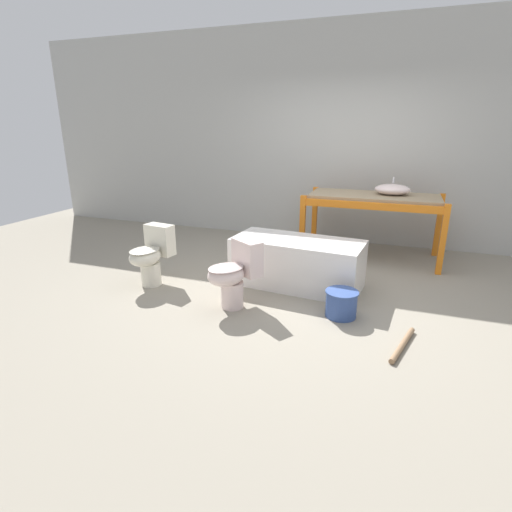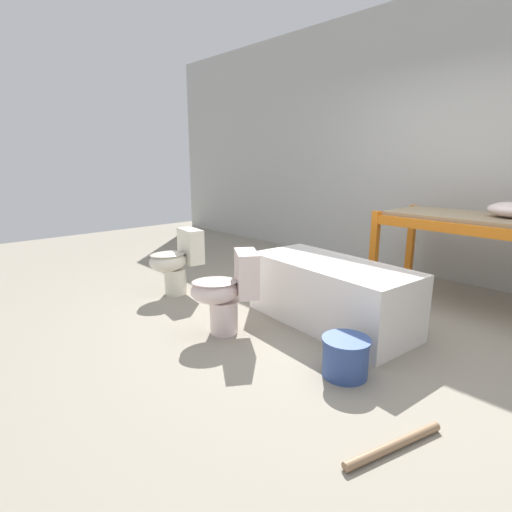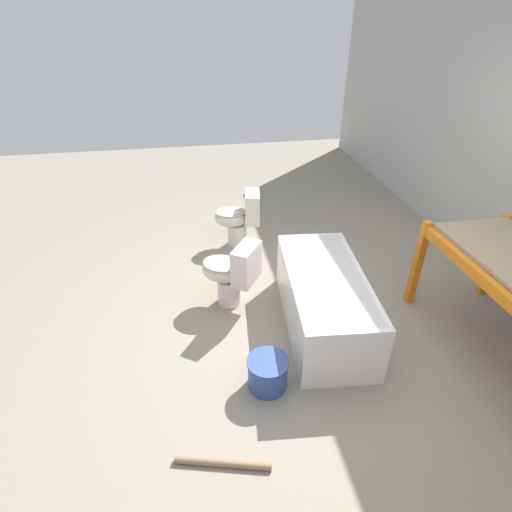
{
  "view_description": "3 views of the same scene",
  "coord_description": "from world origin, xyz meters",
  "px_view_note": "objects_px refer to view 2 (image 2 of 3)",
  "views": [
    {
      "loc": [
        0.84,
        -4.19,
        1.77
      ],
      "look_at": [
        -0.49,
        -0.51,
        0.48
      ],
      "focal_mm": 28.0,
      "sensor_mm": 36.0,
      "label": 1
    },
    {
      "loc": [
        1.78,
        -2.65,
        1.39
      ],
      "look_at": [
        -0.65,
        -0.42,
        0.59
      ],
      "focal_mm": 28.0,
      "sensor_mm": 36.0,
      "label": 2
    },
    {
      "loc": [
        2.46,
        -1.06,
        2.47
      ],
      "look_at": [
        -0.56,
        -0.53,
        0.56
      ],
      "focal_mm": 28.0,
      "sensor_mm": 36.0,
      "label": 3
    }
  ],
  "objects_px": {
    "toilet_far": "(177,261)",
    "toilet_near": "(227,291)",
    "bathtub_main": "(331,289)",
    "bucket_white": "(345,356)"
  },
  "relations": [
    {
      "from": "bathtub_main",
      "to": "toilet_far",
      "type": "xyz_separation_m",
      "value": [
        -1.58,
        -0.54,
        0.04
      ]
    },
    {
      "from": "toilet_far",
      "to": "bucket_white",
      "type": "xyz_separation_m",
      "value": [
        2.18,
        -0.09,
        -0.22
      ]
    },
    {
      "from": "toilet_far",
      "to": "bucket_white",
      "type": "height_order",
      "value": "toilet_far"
    },
    {
      "from": "toilet_near",
      "to": "toilet_far",
      "type": "relative_size",
      "value": 1.0
    },
    {
      "from": "toilet_near",
      "to": "toilet_far",
      "type": "height_order",
      "value": "same"
    },
    {
      "from": "bathtub_main",
      "to": "toilet_far",
      "type": "bearing_deg",
      "value": -155.82
    },
    {
      "from": "bathtub_main",
      "to": "bucket_white",
      "type": "relative_size",
      "value": 4.74
    },
    {
      "from": "toilet_near",
      "to": "toilet_far",
      "type": "bearing_deg",
      "value": -158.08
    },
    {
      "from": "toilet_far",
      "to": "toilet_near",
      "type": "bearing_deg",
      "value": -2.4
    },
    {
      "from": "toilet_near",
      "to": "toilet_far",
      "type": "distance_m",
      "value": 1.15
    }
  ]
}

